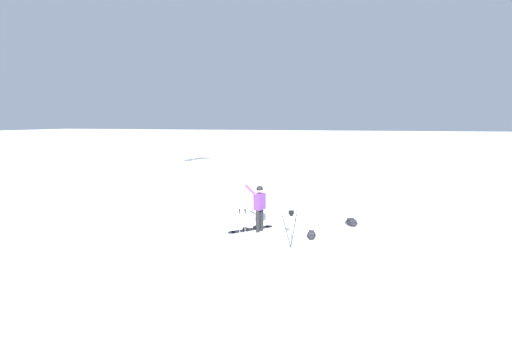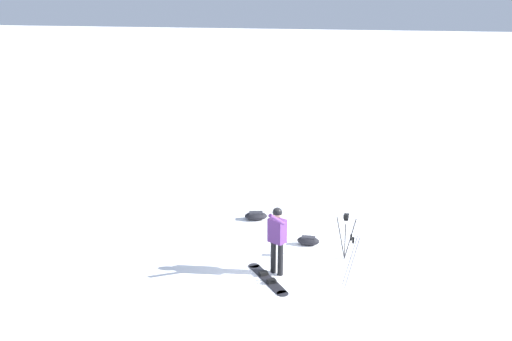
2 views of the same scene
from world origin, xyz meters
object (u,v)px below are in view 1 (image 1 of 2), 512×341
snowboarder (259,204)px  gear_bag_large (311,235)px  camera_tripod (291,221)px  ski_poles (242,223)px  gear_bag_small (352,222)px  snowboard (251,229)px

snowboarder → gear_bag_large: (-0.30, -1.93, -0.91)m
snowboarder → gear_bag_large: size_ratio=2.69×
snowboarder → camera_tripod: (-1.39, -1.41, -0.16)m
gear_bag_large → camera_tripod: (-1.10, 0.52, 0.75)m
gear_bag_large → camera_tripod: bearing=154.7°
gear_bag_large → ski_poles: (-1.52, 2.01, 0.70)m
gear_bag_small → ski_poles: size_ratio=0.62×
gear_bag_large → gear_bag_small: bearing=-33.7°
snowboard → gear_bag_small: 3.95m
gear_bag_large → ski_poles: ski_poles is taller
gear_bag_large → gear_bag_small: size_ratio=0.83×
camera_tripod → ski_poles: size_ratio=0.97×
gear_bag_large → snowboard: bearing=80.0°
snowboarder → gear_bag_large: snowboarder is taller
snowboarder → gear_bag_large: bearing=-98.7°
snowboard → gear_bag_large: gear_bag_large is taller
snowboard → camera_tripod: (-1.50, -1.78, 0.86)m
gear_bag_large → gear_bag_small: gear_bag_small is taller
snowboarder → ski_poles: snowboarder is taller
snowboard → gear_bag_large: bearing=-100.0°
snowboarder → gear_bag_small: 3.78m
ski_poles → gear_bag_large: bearing=-53.0°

